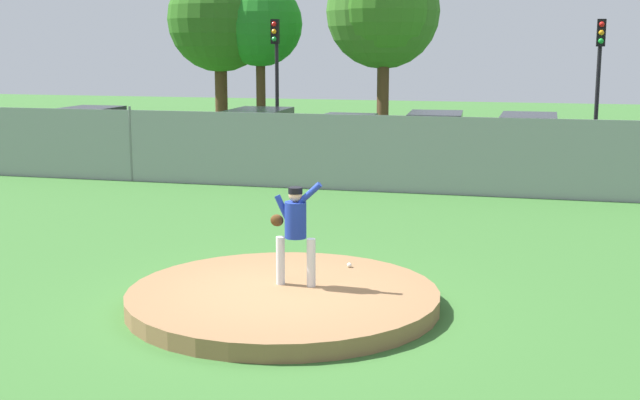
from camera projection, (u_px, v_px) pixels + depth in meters
ground_plane at (364, 224)px, 18.07m from camera, size 80.00×80.00×0.00m
asphalt_strip at (418, 168)px, 26.17m from camera, size 44.00×7.00×0.01m
pitchers_mound at (283, 298)px, 12.33m from camera, size 4.56×4.56×0.25m
pitcher_youth at (295, 225)px, 12.40m from camera, size 0.80×0.32×1.57m
baseball at (349, 265)px, 13.56m from camera, size 0.07×0.07×0.07m
chainlink_fence at (395, 154)px, 21.70m from camera, size 37.20×0.07×2.09m
parked_car_teal at (435, 142)px, 25.96m from camera, size 1.99×4.25×1.72m
parked_car_silver at (344, 143)px, 26.23m from camera, size 1.97×4.38×1.61m
parked_car_burgundy at (87, 134)px, 28.37m from camera, size 1.96×4.48×1.69m
parked_car_charcoal at (528, 143)px, 25.67m from camera, size 1.89×4.66×1.69m
parked_car_red at (258, 138)px, 26.84m from camera, size 1.98×4.80×1.75m
traffic_cone_orange at (223, 149)px, 28.90m from camera, size 0.40×0.40×0.55m
traffic_light_near at (276, 60)px, 31.34m from camera, size 0.28×0.46×4.68m
traffic_light_far at (599, 63)px, 28.28m from camera, size 0.28×0.46×4.60m
tree_slender_far at (220, 20)px, 37.24m from camera, size 4.60×4.60×7.16m
tree_broad_left at (260, 25)px, 36.84m from camera, size 3.69×3.69×6.50m
tree_bushy_near at (383, 12)px, 34.89m from camera, size 4.71×4.71×7.46m
tree_tall_centre at (385, 11)px, 34.43m from camera, size 4.07×4.07×7.18m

